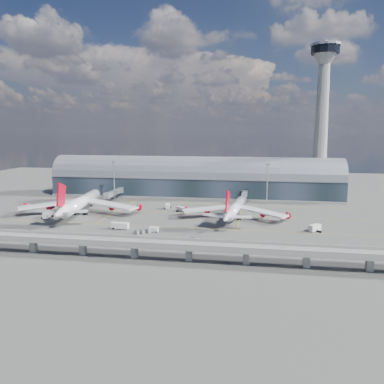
% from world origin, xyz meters
% --- Properties ---
extents(ground, '(500.00, 500.00, 0.00)m').
position_xyz_m(ground, '(0.00, 0.00, 0.00)').
color(ground, '#474744').
rests_on(ground, ground).
extents(taxi_lines, '(200.00, 80.12, 0.01)m').
position_xyz_m(taxi_lines, '(0.00, 22.11, 0.01)').
color(taxi_lines, gold).
rests_on(taxi_lines, ground).
extents(terminal, '(200.00, 30.00, 28.00)m').
position_xyz_m(terminal, '(0.00, 77.99, 11.34)').
color(terminal, '#1C262E').
rests_on(terminal, ground).
extents(control_tower, '(19.00, 19.00, 103.00)m').
position_xyz_m(control_tower, '(85.00, 83.00, 51.64)').
color(control_tower, gray).
rests_on(control_tower, ground).
extents(guideway, '(220.00, 8.50, 7.20)m').
position_xyz_m(guideway, '(-0.00, -55.00, 5.29)').
color(guideway, gray).
rests_on(guideway, ground).
extents(floodlight_mast_left, '(3.00, 0.70, 25.70)m').
position_xyz_m(floodlight_mast_left, '(-50.00, 55.00, 13.63)').
color(floodlight_mast_left, gray).
rests_on(floodlight_mast_left, ground).
extents(floodlight_mast_right, '(3.00, 0.70, 25.70)m').
position_xyz_m(floodlight_mast_right, '(50.00, 55.00, 13.63)').
color(floodlight_mast_right, gray).
rests_on(floodlight_mast_right, ground).
extents(airliner_left, '(68.18, 71.73, 21.87)m').
position_xyz_m(airliner_left, '(-52.37, 9.39, 6.25)').
color(airliner_left, white).
rests_on(airliner_left, ground).
extents(airliner_right, '(57.57, 60.19, 19.08)m').
position_xyz_m(airliner_right, '(32.29, 12.67, 4.95)').
color(airliner_right, white).
rests_on(airliner_right, ground).
extents(jet_bridge_left, '(4.40, 28.00, 7.25)m').
position_xyz_m(jet_bridge_left, '(-49.20, 53.12, 5.18)').
color(jet_bridge_left, gray).
rests_on(jet_bridge_left, ground).
extents(jet_bridge_right, '(4.40, 32.00, 7.25)m').
position_xyz_m(jet_bridge_right, '(35.94, 51.18, 5.18)').
color(jet_bridge_right, gray).
rests_on(jet_bridge_right, ground).
extents(service_truck_0, '(4.02, 8.21, 3.26)m').
position_xyz_m(service_truck_0, '(-65.51, -1.76, 1.68)').
color(service_truck_0, silver).
rests_on(service_truck_0, ground).
extents(service_truck_1, '(4.31, 2.16, 2.50)m').
position_xyz_m(service_truck_1, '(-2.40, -20.43, 1.26)').
color(service_truck_1, silver).
rests_on(service_truck_1, ground).
extents(service_truck_2, '(8.64, 2.97, 3.09)m').
position_xyz_m(service_truck_2, '(-19.50, -17.58, 1.61)').
color(service_truck_2, silver).
rests_on(service_truck_2, ground).
extents(service_truck_3, '(6.35, 6.45, 3.17)m').
position_xyz_m(service_truck_3, '(69.94, -6.68, 1.62)').
color(service_truck_3, silver).
rests_on(service_truck_3, ground).
extents(service_truck_4, '(3.34, 5.52, 2.99)m').
position_xyz_m(service_truck_4, '(-8.02, 31.31, 1.51)').
color(service_truck_4, silver).
rests_on(service_truck_4, ground).
extents(service_truck_5, '(5.51, 4.99, 2.61)m').
position_xyz_m(service_truck_5, '(0.83, 25.84, 1.34)').
color(service_truck_5, silver).
rests_on(service_truck_5, ground).
extents(cargo_train_0, '(9.72, 6.34, 1.70)m').
position_xyz_m(cargo_train_0, '(-5.69, -22.47, 0.89)').
color(cargo_train_0, gray).
rests_on(cargo_train_0, ground).
extents(cargo_train_1, '(7.66, 1.75, 1.71)m').
position_xyz_m(cargo_train_1, '(-9.97, -42.60, 0.89)').
color(cargo_train_1, gray).
rests_on(cargo_train_1, ground).
extents(cargo_train_2, '(8.09, 2.10, 1.79)m').
position_xyz_m(cargo_train_2, '(17.98, -30.38, 0.93)').
color(cargo_train_2, gray).
rests_on(cargo_train_2, ground).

